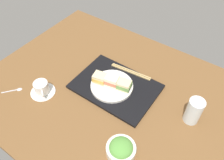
{
  "coord_description": "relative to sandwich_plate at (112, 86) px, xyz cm",
  "views": [
    {
      "loc": [
        -37.16,
        58.84,
        88.44
      ],
      "look_at": [
        6.8,
        -3.64,
        5.0
      ],
      "focal_mm": 36.61,
      "sensor_mm": 36.0,
      "label": 1
    }
  ],
  "objects": [
    {
      "name": "sandwich_near",
      "position": [
        -6.15,
        -1.59,
        2.99
      ],
      "size": [
        7.72,
        6.9,
        4.6
      ],
      "color": "beige",
      "rests_on": "sandwich_plate"
    },
    {
      "name": "salad_bowl",
      "position": [
        -22.61,
        25.79,
        0.85
      ],
      "size": [
        12.14,
        12.14,
        6.77
      ],
      "color": "silver",
      "rests_on": "ground_plane"
    },
    {
      "name": "chopsticks_pair",
      "position": [
        -2.38,
        -14.22,
        -0.35
      ],
      "size": [
        22.77,
        4.07,
        0.7
      ],
      "color": "tan",
      "rests_on": "serving_tray"
    },
    {
      "name": "sandwich_middle",
      "position": [
        0.0,
        -0.0,
        3.48
      ],
      "size": [
        7.46,
        6.59,
        5.58
      ],
      "color": "#EFE5C1",
      "rests_on": "sandwich_plate"
    },
    {
      "name": "drinking_glass",
      "position": [
        -39.6,
        -5.49,
        4.35
      ],
      "size": [
        6.84,
        6.84,
        12.97
      ],
      "primitive_type": "cylinder",
      "color": "silver",
      "rests_on": "ground_plane"
    },
    {
      "name": "teaspoon",
      "position": [
        38.87,
        28.61,
        -1.78
      ],
      "size": [
        7.32,
        8.6,
        0.8
      ],
      "color": "silver",
      "rests_on": "ground_plane"
    },
    {
      "name": "ground_plane",
      "position": [
        -6.13,
        2.57,
        -3.63
      ],
      "size": [
        140.0,
        100.0,
        3.0
      ],
      "primitive_type": "cube",
      "color": "brown"
    },
    {
      "name": "serving_tray",
      "position": [
        -1.13,
        -1.67,
        -1.41
      ],
      "size": [
        41.02,
        29.44,
        1.44
      ],
      "primitive_type": "cube",
      "color": "black",
      "rests_on": "ground_plane"
    },
    {
      "name": "sandwich_plate",
      "position": [
        0.0,
        0.0,
        0.0
      ],
      "size": [
        21.31,
        21.31,
        1.39
      ],
      "primitive_type": "cylinder",
      "color": "white",
      "rests_on": "serving_tray"
    },
    {
      "name": "coffee_cup",
      "position": [
        26.69,
        21.89,
        0.82
      ],
      "size": [
        12.28,
        12.28,
        6.73
      ],
      "color": "white",
      "rests_on": "ground_plane"
    },
    {
      "name": "sandwich_far",
      "position": [
        6.15,
        1.59,
        3.14
      ],
      "size": [
        7.43,
        6.81,
        4.88
      ],
      "color": "beige",
      "rests_on": "sandwich_plate"
    }
  ]
}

